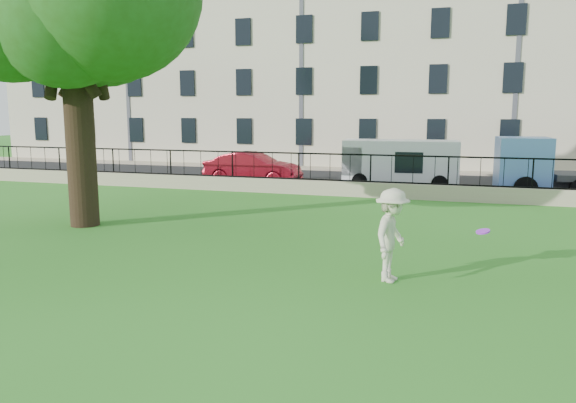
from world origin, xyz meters
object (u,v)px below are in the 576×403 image
(white_van, at_px, (400,164))
(frisbee, at_px, (483,231))
(man, at_px, (392,235))
(red_sedan, at_px, (253,168))
(blue_truck, at_px, (571,168))

(white_van, bearing_deg, frisbee, -81.31)
(frisbee, distance_m, white_van, 14.64)
(man, bearing_deg, white_van, 16.36)
(man, distance_m, red_sedan, 15.89)
(frisbee, bearing_deg, man, -170.27)
(blue_truck, bearing_deg, frisbee, -109.96)
(frisbee, height_order, white_van, white_van)
(frisbee, xyz_separation_m, white_van, (-3.21, 14.28, -0.02))
(red_sedan, bearing_deg, blue_truck, -89.61)
(white_van, relative_size, blue_truck, 0.89)
(frisbee, height_order, blue_truck, blue_truck)
(blue_truck, bearing_deg, man, -116.22)
(red_sedan, distance_m, white_van, 6.87)
(frisbee, xyz_separation_m, red_sedan, (-9.99, 13.28, -0.33))
(red_sedan, height_order, blue_truck, blue_truck)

